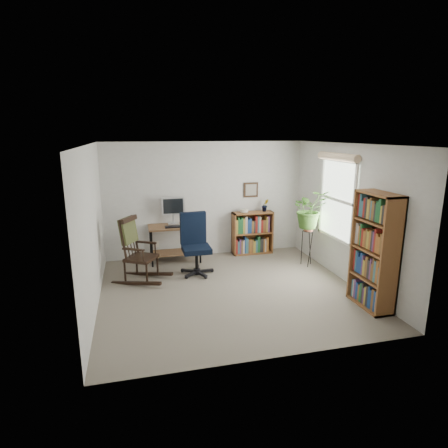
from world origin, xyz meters
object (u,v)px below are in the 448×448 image
object	(u,v)px
desk	(175,244)
low_bookshelf	(252,233)
tall_bookshelf	(374,251)
rocking_chair	(141,249)
office_chair	(196,244)

from	to	relation	value
desk	low_bookshelf	xyz separation A→B (m)	(1.70, 0.12, 0.09)
desk	low_bookshelf	distance (m)	1.70
low_bookshelf	desk	bearing A→B (deg)	-175.95
desk	tall_bookshelf	bearing A→B (deg)	-46.50
tall_bookshelf	rocking_chair	bearing A→B (deg)	150.77
low_bookshelf	tall_bookshelf	distance (m)	3.06
rocking_chair	tall_bookshelf	world-z (taller)	tall_bookshelf
desk	tall_bookshelf	size ratio (longest dim) A/B	0.59
rocking_chair	low_bookshelf	world-z (taller)	rocking_chair
rocking_chair	low_bookshelf	distance (m)	2.61
desk	rocking_chair	distance (m)	1.16
desk	rocking_chair	xyz separation A→B (m)	(-0.70, -0.91, 0.21)
office_chair	tall_bookshelf	distance (m)	3.04
desk	office_chair	world-z (taller)	office_chair
tall_bookshelf	desk	bearing A→B (deg)	133.50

